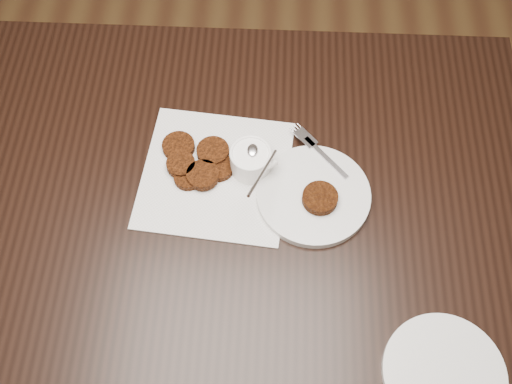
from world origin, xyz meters
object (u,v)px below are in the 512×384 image
(napkin, at_px, (215,174))
(sauce_ramekin, at_px, (251,152))
(table, at_px, (216,262))
(plate_empty, at_px, (444,374))
(plate_with_patty, at_px, (314,193))

(napkin, height_order, sauce_ramekin, sauce_ramekin)
(table, bearing_deg, sauce_ramekin, 28.54)
(table, xyz_separation_m, sauce_ramekin, (0.09, 0.05, 0.44))
(table, distance_m, plate_empty, 0.68)
(table, bearing_deg, plate_with_patty, -3.22)
(table, height_order, plate_with_patty, plate_with_patty)
(table, distance_m, plate_with_patty, 0.45)
(sauce_ramekin, xyz_separation_m, plate_empty, (0.35, -0.40, -0.05))
(table, height_order, sauce_ramekin, sauce_ramekin)
(napkin, relative_size, sauce_ramekin, 2.49)
(sauce_ramekin, height_order, plate_empty, sauce_ramekin)
(plate_empty, bearing_deg, napkin, 137.65)
(napkin, xyz_separation_m, plate_with_patty, (0.20, -0.04, 0.01))
(table, xyz_separation_m, napkin, (0.02, 0.03, 0.38))
(table, xyz_separation_m, plate_with_patty, (0.21, -0.01, 0.39))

